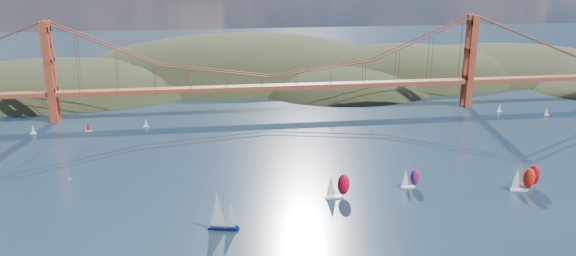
{
  "coord_description": "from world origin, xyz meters",
  "views": [
    {
      "loc": [
        -35.55,
        -134.18,
        86.23
      ],
      "look_at": [
        -3.05,
        90.0,
        17.92
      ],
      "focal_mm": 35.0,
      "sensor_mm": 36.0,
      "label": 1
    }
  ],
  "objects_px": {
    "racer_rwb": "(410,178)",
    "racer_1": "(523,179)",
    "racer_0": "(337,185)",
    "racer_2": "(527,174)",
    "sloop_navy": "(221,211)"
  },
  "relations": [
    {
      "from": "racer_rwb",
      "to": "racer_1",
      "type": "bearing_deg",
      "value": -14.01
    },
    {
      "from": "racer_rwb",
      "to": "racer_0",
      "type": "bearing_deg",
      "value": -171.34
    },
    {
      "from": "racer_2",
      "to": "racer_1",
      "type": "bearing_deg",
      "value": -100.55
    },
    {
      "from": "racer_1",
      "to": "racer_2",
      "type": "distance_m",
      "value": 6.19
    },
    {
      "from": "racer_2",
      "to": "racer_rwb",
      "type": "distance_m",
      "value": 46.43
    },
    {
      "from": "racer_2",
      "to": "racer_rwb",
      "type": "xyz_separation_m",
      "value": [
        -46.17,
        4.87,
        -0.83
      ]
    },
    {
      "from": "racer_0",
      "to": "racer_2",
      "type": "bearing_deg",
      "value": -2.02
    },
    {
      "from": "racer_1",
      "to": "racer_rwb",
      "type": "height_order",
      "value": "racer_1"
    },
    {
      "from": "sloop_navy",
      "to": "racer_1",
      "type": "bearing_deg",
      "value": 20.79
    },
    {
      "from": "racer_2",
      "to": "racer_rwb",
      "type": "relative_size",
      "value": 1.2
    },
    {
      "from": "sloop_navy",
      "to": "racer_0",
      "type": "bearing_deg",
      "value": 37.24
    },
    {
      "from": "racer_0",
      "to": "racer_2",
      "type": "distance_m",
      "value": 76.77
    },
    {
      "from": "sloop_navy",
      "to": "racer_2",
      "type": "height_order",
      "value": "sloop_navy"
    },
    {
      "from": "racer_2",
      "to": "racer_0",
      "type": "bearing_deg",
      "value": -145.3
    },
    {
      "from": "racer_0",
      "to": "racer_rwb",
      "type": "height_order",
      "value": "racer_0"
    }
  ]
}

